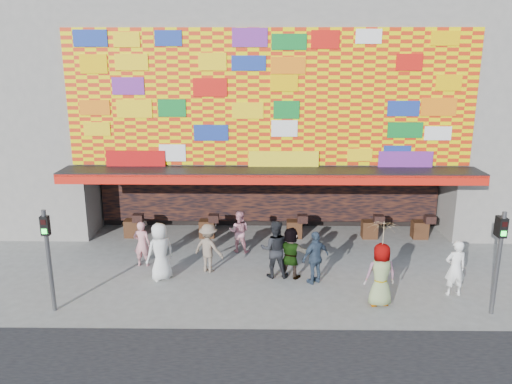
% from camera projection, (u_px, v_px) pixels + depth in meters
% --- Properties ---
extents(ground, '(90.00, 90.00, 0.00)m').
position_uv_depth(ground, '(271.00, 288.00, 15.61)').
color(ground, slate).
rests_on(ground, ground).
extents(shop_building, '(15.20, 9.40, 10.00)m').
position_uv_depth(shop_building, '(269.00, 98.00, 22.14)').
color(shop_building, gray).
rests_on(shop_building, ground).
extents(signal_left, '(0.22, 0.20, 3.00)m').
position_uv_depth(signal_left, '(48.00, 249.00, 13.76)').
color(signal_left, '#59595B').
rests_on(signal_left, ground).
extents(signal_right, '(0.22, 0.20, 3.00)m').
position_uv_depth(signal_right, '(499.00, 252.00, 13.59)').
color(signal_right, '#59595B').
rests_on(signal_right, ground).
extents(ped_a, '(1.10, 1.05, 1.90)m').
position_uv_depth(ped_a, '(160.00, 252.00, 16.02)').
color(ped_a, silver).
rests_on(ped_a, ground).
extents(ped_b, '(0.61, 0.42, 1.60)m').
position_uv_depth(ped_b, '(142.00, 244.00, 17.11)').
color(ped_b, '#D5898F').
rests_on(ped_b, ground).
extents(ped_c, '(0.96, 0.76, 1.92)m').
position_uv_depth(ped_c, '(275.00, 249.00, 16.22)').
color(ped_c, black).
rests_on(ped_c, ground).
extents(ped_d, '(1.24, 1.04, 1.66)m').
position_uv_depth(ped_d, '(209.00, 248.00, 16.63)').
color(ped_d, '#7B6B5A').
rests_on(ped_d, ground).
extents(ped_e, '(1.08, 0.91, 1.74)m').
position_uv_depth(ped_e, '(316.00, 257.00, 15.77)').
color(ped_e, '#324257').
rests_on(ped_e, ground).
extents(ped_f, '(1.65, 1.08, 1.71)m').
position_uv_depth(ped_f, '(291.00, 253.00, 16.19)').
color(ped_f, gray).
rests_on(ped_f, ground).
extents(ped_g, '(1.00, 0.73, 1.88)m').
position_uv_depth(ped_g, '(381.00, 275.00, 14.34)').
color(ped_g, gray).
rests_on(ped_g, ground).
extents(ped_h, '(0.67, 0.46, 1.74)m').
position_uv_depth(ped_h, '(455.00, 268.00, 14.95)').
color(ped_h, white).
rests_on(ped_h, ground).
extents(ped_i, '(0.84, 0.70, 1.56)m').
position_uv_depth(ped_i, '(239.00, 232.00, 18.36)').
color(ped_i, pink).
rests_on(ped_i, ground).
extents(parasol, '(1.04, 1.06, 1.79)m').
position_uv_depth(parasol, '(383.00, 236.00, 14.03)').
color(parasol, '#FFD9A0').
rests_on(parasol, ground).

